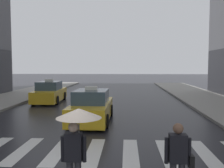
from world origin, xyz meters
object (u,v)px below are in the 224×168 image
object	(u,v)px
taxi_lead	(92,108)
pedestrian_with_umbrella	(77,128)
pedestrian_with_handbag	(178,157)
taxi_second	(50,93)

from	to	relation	value
taxi_lead	pedestrian_with_umbrella	world-z (taller)	pedestrian_with_umbrella
pedestrian_with_umbrella	pedestrian_with_handbag	distance (m)	2.20
taxi_second	pedestrian_with_umbrella	size ratio (longest dim) A/B	2.38
taxi_second	pedestrian_with_umbrella	bearing A→B (deg)	-70.54
pedestrian_with_umbrella	taxi_second	bearing A→B (deg)	109.46
taxi_lead	pedestrian_with_handbag	distance (m)	7.84
taxi_lead	taxi_second	bearing A→B (deg)	122.42
taxi_lead	pedestrian_with_handbag	world-z (taller)	taxi_lead
taxi_second	taxi_lead	bearing A→B (deg)	-57.58
taxi_lead	taxi_second	size ratio (longest dim) A/B	0.99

